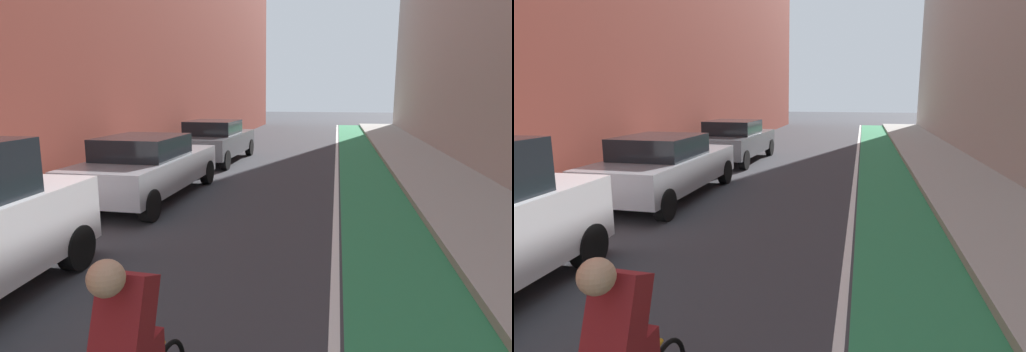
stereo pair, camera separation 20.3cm
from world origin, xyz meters
The scene contains 6 objects.
ground_plane centered at (0.00, 17.47, 0.00)m, with size 94.47×94.47×0.00m, color #38383D.
bike_lane_paint centered at (2.82, 19.47, 0.00)m, with size 1.60×42.94×0.00m, color #2D8451.
lane_divider_stripe centered at (1.92, 19.47, 0.00)m, with size 0.12×42.94×0.00m, color white.
sidewalk_right centered at (4.90, 19.47, 0.07)m, with size 2.55×42.94×0.14m, color #A8A59E.
parked_sedan_silver centered at (-2.57, 15.56, 0.79)m, with size 2.02×4.79×1.53m.
parked_sedan_gray centered at (-2.57, 21.36, 0.79)m, with size 2.12×4.63×1.53m.
Camera 2 is at (2.06, 6.29, 2.51)m, focal length 29.62 mm.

